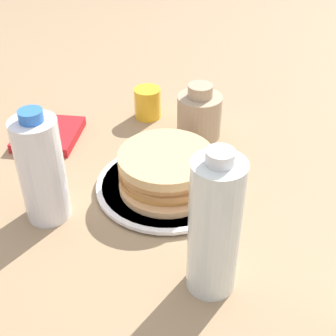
{
  "coord_description": "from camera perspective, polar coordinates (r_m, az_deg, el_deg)",
  "views": [
    {
      "loc": [
        0.06,
        0.67,
        0.54
      ],
      "look_at": [
        -0.0,
        -0.01,
        0.05
      ],
      "focal_mm": 50.0,
      "sensor_mm": 36.0,
      "label": 1
    }
  ],
  "objects": [
    {
      "name": "ground_plane",
      "position": [
        0.86,
        -0.12,
        -2.98
      ],
      "size": [
        4.0,
        4.0,
        0.0
      ],
      "primitive_type": "plane",
      "color": "#9E7F5B"
    },
    {
      "name": "plate",
      "position": [
        0.87,
        0.0,
        -2.13
      ],
      "size": [
        0.26,
        0.26,
        0.01
      ],
      "color": "white",
      "rests_on": "ground_plane"
    },
    {
      "name": "pancake_stack",
      "position": [
        0.84,
        -0.18,
        -0.08
      ],
      "size": [
        0.18,
        0.19,
        0.07
      ],
      "color": "#E1AD76",
      "rests_on": "plate"
    },
    {
      "name": "juice_glass",
      "position": [
        1.08,
        -2.5,
        7.93
      ],
      "size": [
        0.06,
        0.06,
        0.07
      ],
      "color": "yellow",
      "rests_on": "ground_plane"
    },
    {
      "name": "cream_jug",
      "position": [
        1.0,
        3.84,
        6.58
      ],
      "size": [
        0.1,
        0.1,
        0.12
      ],
      "color": "tan",
      "rests_on": "ground_plane"
    },
    {
      "name": "water_bottle_near",
      "position": [
        0.63,
        5.69,
        -7.23
      ],
      "size": [
        0.07,
        0.07,
        0.23
      ],
      "color": "silver",
      "rests_on": "ground_plane"
    },
    {
      "name": "water_bottle_far",
      "position": [
        0.78,
        -15.18,
        -0.18
      ],
      "size": [
        0.08,
        0.08,
        0.2
      ],
      "color": "white",
      "rests_on": "ground_plane"
    },
    {
      "name": "napkin",
      "position": [
        1.04,
        -14.32,
        4.0
      ],
      "size": [
        0.15,
        0.16,
        0.02
      ],
      "color": "red",
      "rests_on": "ground_plane"
    }
  ]
}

